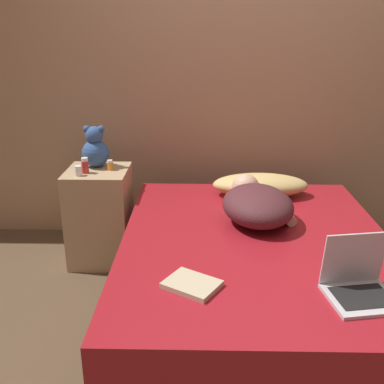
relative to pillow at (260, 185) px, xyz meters
name	(u,v)px	position (x,y,z in m)	size (l,w,h in m)	color
ground_plane	(252,318)	(-0.10, -0.67, -0.58)	(12.00, 12.00, 0.00)	brown
wall_back	(243,67)	(-0.10, 0.53, 0.72)	(8.00, 0.06, 2.60)	tan
bed	(254,280)	(-0.10, -0.67, -0.33)	(1.47, 1.83, 0.50)	#2D2319
nightstand	(100,216)	(-1.10, 0.02, -0.24)	(0.41, 0.41, 0.67)	tan
pillow	(260,185)	(0.00, 0.00, 0.00)	(0.64, 0.29, 0.15)	tan
person_lying	(256,203)	(-0.07, -0.40, 0.03)	(0.46, 0.70, 0.21)	#4C2328
laptop	(359,283)	(0.27, -1.20, -0.02)	(0.32, 0.29, 0.26)	silver
teddy_bear	(95,149)	(-1.12, 0.11, 0.21)	(0.19, 0.19, 0.29)	#335693
bottle_orange	(110,165)	(-1.01, 0.02, 0.13)	(0.04, 0.04, 0.07)	orange
bottle_red	(85,166)	(-1.16, -0.04, 0.14)	(0.05, 0.05, 0.10)	#B72D2D
bottle_white	(78,171)	(-1.19, -0.10, 0.12)	(0.05, 0.05, 0.07)	white
book	(192,284)	(-0.43, -1.15, -0.06)	(0.28, 0.27, 0.02)	#C6B793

